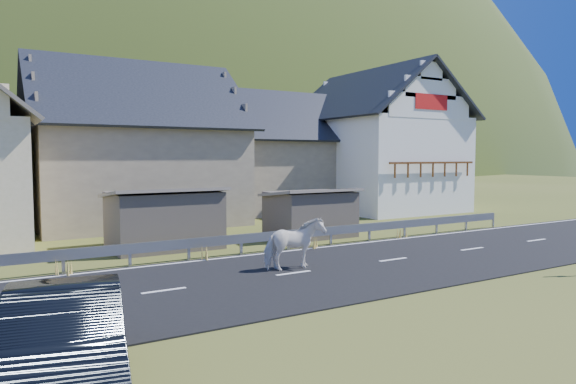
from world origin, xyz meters
TOP-DOWN VIEW (x-y plane):
  - ground at (0.00, 0.00)m, footprint 160.00×160.00m
  - road at (0.00, 0.00)m, footprint 60.00×7.00m
  - lane_markings at (0.00, 0.00)m, footprint 60.00×6.60m
  - guardrail at (-0.00, 3.68)m, footprint 28.10×0.09m
  - shed_left at (-2.00, 6.50)m, footprint 4.30×3.30m
  - shed_right at (4.50, 6.00)m, footprint 3.80×2.90m
  - house_stone_a at (-1.00, 15.00)m, footprint 10.80×9.80m
  - house_stone_b at (9.00, 17.00)m, footprint 9.80×8.80m
  - house_white at (15.00, 14.00)m, footprint 8.80×10.80m
  - mountain at (5.00, 180.00)m, footprint 440.00×280.00m
  - horse at (0.28, 0.43)m, footprint 0.88×1.92m
  - car at (-7.03, -4.94)m, footprint 2.43×5.02m

SIDE VIEW (x-z plane):
  - mountain at x=5.00m, z-range -150.00..110.00m
  - ground at x=0.00m, z-range 0.00..0.00m
  - road at x=0.00m, z-range 0.00..0.04m
  - lane_markings at x=0.00m, z-range 0.04..0.05m
  - guardrail at x=0.00m, z-range 0.19..0.94m
  - car at x=-7.03m, z-range 0.00..1.59m
  - horse at x=0.28m, z-range 0.04..1.66m
  - shed_right at x=4.50m, z-range -0.10..2.10m
  - shed_left at x=-2.00m, z-range -0.10..2.30m
  - house_stone_b at x=9.00m, z-range 0.19..8.29m
  - house_stone_a at x=-1.00m, z-range 0.18..9.08m
  - house_white at x=15.00m, z-range 0.21..9.91m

